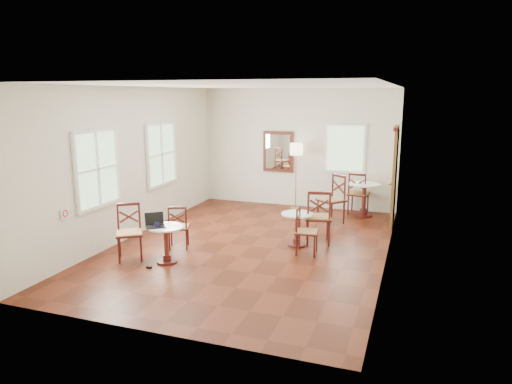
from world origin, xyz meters
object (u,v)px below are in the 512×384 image
chair_back_a (358,193)px  navy_mug (157,225)px  chair_mid_a (318,217)px  floor_lamp (296,154)px  power_adapter (149,267)px  mouse (162,225)px  chair_near_b (129,232)px  chair_back_b (332,199)px  cafe_table_near (166,240)px  chair_near_a (178,227)px  cafe_table_back (364,196)px  cafe_table_mid (297,226)px  laptop (155,223)px  chair_mid_b (306,231)px  water_glass (167,225)px

chair_back_a → navy_mug: bearing=64.9°
chair_mid_a → floor_lamp: 2.94m
power_adapter → mouse: bearing=79.2°
chair_near_b → chair_back_b: bearing=16.5°
chair_back_b → floor_lamp: bearing=177.1°
cafe_table_near → chair_near_b: bearing=-176.9°
chair_near_a → chair_mid_a: chair_mid_a is taller
cafe_table_back → chair_mid_a: 2.50m
cafe_table_mid → cafe_table_near: bearing=-139.1°
cafe_table_mid → chair_back_a: size_ratio=0.63×
cafe_table_near → chair_back_b: bearing=57.3°
mouse → power_adapter: size_ratio=1.28×
chair_back_b → laptop: 4.27m
chair_near_b → chair_mid_b: size_ratio=1.14×
cafe_table_back → chair_mid_b: 3.16m
cafe_table_mid → chair_near_b: (-2.59, -1.67, 0.09)m
cafe_table_mid → water_glass: 2.52m
cafe_table_mid → chair_mid_b: 0.48m
chair_back_b → cafe_table_near: bearing=-83.5°
chair_near_a → chair_mid_a: bearing=-177.5°
chair_back_b → laptop: size_ratio=2.65×
cafe_table_near → chair_near_a: bearing=103.0°
chair_mid_b → navy_mug: (-2.25, -1.34, 0.27)m
chair_back_b → navy_mug: chair_back_b is taller
floor_lamp → cafe_table_back: bearing=-5.0°
mouse → power_adapter: 0.75m
chair_back_b → power_adapter: 4.52m
cafe_table_back → mouse: size_ratio=7.17×
chair_mid_a → navy_mug: 3.08m
cafe_table_back → mouse: 5.20m
chair_near_b → chair_mid_b: (2.86, 1.27, -0.06)m
chair_mid_b → chair_near_a: bearing=97.0°
chair_mid_a → cafe_table_near: bearing=25.3°
chair_mid_a → chair_mid_b: bearing=67.4°
cafe_table_mid → power_adapter: size_ratio=7.45×
laptop → cafe_table_back: bearing=16.8°
chair_near_b → water_glass: bearing=-38.1°
chair_near_a → floor_lamp: floor_lamp is taller
chair_mid_b → laptop: bearing=114.6°
chair_mid_a → floor_lamp: floor_lamp is taller
floor_lamp → water_glass: (-1.04, -4.56, -0.71)m
water_glass → chair_mid_b: bearing=32.8°
cafe_table_mid → mouse: size_ratio=5.81×
cafe_table_near → power_adapter: size_ratio=7.55×
chair_near_b → floor_lamp: bearing=34.2°
cafe_table_mid → navy_mug: 2.66m
chair_mid_a → water_glass: bearing=27.9°
floor_lamp → chair_mid_a: bearing=-66.6°
chair_mid_b → chair_back_b: chair_back_b is taller
water_glass → cafe_table_mid: bearing=43.9°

